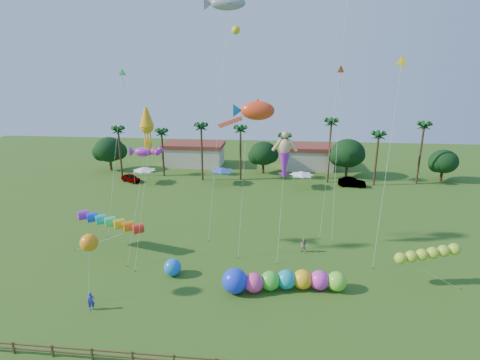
# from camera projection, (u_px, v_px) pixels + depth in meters

# --- Properties ---
(ground) EXTENTS (160.00, 160.00, 0.00)m
(ground) POSITION_uv_depth(u_px,v_px,m) (228.00, 315.00, 31.68)
(ground) COLOR #285116
(ground) RESTS_ON ground
(tree_line) EXTENTS (69.46, 8.91, 11.00)m
(tree_line) POSITION_uv_depth(u_px,v_px,m) (276.00, 154.00, 72.01)
(tree_line) COLOR #3A2819
(tree_line) RESTS_ON ground
(buildings_row) EXTENTS (35.00, 7.00, 4.00)m
(buildings_row) POSITION_uv_depth(u_px,v_px,m) (245.00, 157.00, 79.04)
(buildings_row) COLOR beige
(buildings_row) RESTS_ON ground
(tent_row) EXTENTS (31.00, 4.00, 0.60)m
(tent_row) POSITION_uv_depth(u_px,v_px,m) (222.00, 170.00, 66.09)
(tent_row) COLOR white
(tent_row) RESTS_ON ground
(car_a) EXTENTS (4.45, 3.52, 1.42)m
(car_a) POSITION_uv_depth(u_px,v_px,m) (131.00, 178.00, 68.59)
(car_a) COLOR #4C4C54
(car_a) RESTS_ON ground
(car_b) EXTENTS (4.89, 2.16, 1.56)m
(car_b) POSITION_uv_depth(u_px,v_px,m) (352.00, 182.00, 65.81)
(car_b) COLOR #4C4C54
(car_b) RESTS_ON ground
(spectator_a) EXTENTS (0.73, 0.66, 1.68)m
(spectator_a) POSITION_uv_depth(u_px,v_px,m) (91.00, 301.00, 32.18)
(spectator_a) COLOR #3336B4
(spectator_a) RESTS_ON ground
(spectator_b) EXTENTS (1.00, 0.90, 1.70)m
(spectator_b) POSITION_uv_depth(u_px,v_px,m) (304.00, 246.00, 42.23)
(spectator_b) COLOR gray
(spectator_b) RESTS_ON ground
(caterpillar_inflatable) EXTENTS (11.76, 3.65, 2.39)m
(caterpillar_inflatable) POSITION_uv_depth(u_px,v_px,m) (280.00, 281.00, 35.01)
(caterpillar_inflatable) COLOR #F13F98
(caterpillar_inflatable) RESTS_ON ground
(blue_ball) EXTENTS (1.76, 1.76, 1.76)m
(blue_ball) POSITION_uv_depth(u_px,v_px,m) (173.00, 267.00, 37.59)
(blue_ball) COLOR blue
(blue_ball) RESTS_ON ground
(rainbow_tube) EXTENTS (9.68, 4.55, 3.68)m
(rainbow_tube) POSITION_uv_depth(u_px,v_px,m) (120.00, 228.00, 41.39)
(rainbow_tube) COLOR red
(rainbow_tube) RESTS_ON ground
(green_worm) EXTENTS (8.86, 1.29, 3.50)m
(green_worm) POSITION_uv_depth(u_px,v_px,m) (400.00, 258.00, 35.37)
(green_worm) COLOR #A1CE2D
(green_worm) RESTS_ON ground
(orange_ball_kite) EXTENTS (2.06, 2.06, 6.18)m
(orange_ball_kite) POSITION_uv_depth(u_px,v_px,m) (89.00, 243.00, 32.84)
(orange_ball_kite) COLOR orange
(orange_ball_kite) RESTS_ON ground
(merman_kite) EXTENTS (2.31, 5.44, 13.08)m
(merman_kite) POSITION_uv_depth(u_px,v_px,m) (284.00, 158.00, 41.17)
(merman_kite) COLOR tan
(merman_kite) RESTS_ON ground
(fish_kite) EXTENTS (5.78, 5.79, 16.83)m
(fish_kite) POSITION_uv_depth(u_px,v_px,m) (258.00, 111.00, 40.30)
(fish_kite) COLOR #F43E1B
(fish_kite) RESTS_ON ground
(shark_kite) EXTENTS (5.88, 8.42, 28.31)m
(shark_kite) POSITION_uv_depth(u_px,v_px,m) (228.00, 3.00, 43.46)
(shark_kite) COLOR #9596A2
(shark_kite) RESTS_ON ground
(squid_kite) EXTENTS (1.87, 4.96, 16.41)m
(squid_kite) POSITION_uv_depth(u_px,v_px,m) (147.00, 127.00, 38.09)
(squid_kite) COLOR #EFA513
(squid_kite) RESTS_ON ground
(lobster_kite) EXTENTS (3.96, 6.24, 12.06)m
(lobster_kite) POSITION_uv_depth(u_px,v_px,m) (144.00, 152.00, 40.64)
(lobster_kite) COLOR purple
(lobster_kite) RESTS_ON ground
(delta_kite_red) EXTENTS (1.15, 5.37, 20.46)m
(delta_kite_red) POSITION_uv_depth(u_px,v_px,m) (341.00, 73.00, 43.93)
(delta_kite_red) COLOR #CA4B16
(delta_kite_red) RESTS_ON ground
(delta_kite_yellow) EXTENTS (2.17, 3.62, 21.29)m
(delta_kite_yellow) POSITION_uv_depth(u_px,v_px,m) (401.00, 66.00, 36.23)
(delta_kite_yellow) COLOR yellow
(delta_kite_yellow) RESTS_ON ground
(delta_kite_green) EXTENTS (2.25, 5.02, 20.06)m
(delta_kite_green) POSITION_uv_depth(u_px,v_px,m) (122.00, 77.00, 45.15)
(delta_kite_green) COLOR #32D563
(delta_kite_green) RESTS_ON ground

